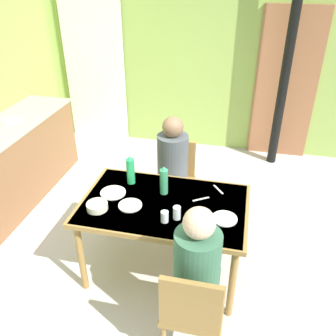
{
  "coord_description": "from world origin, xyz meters",
  "views": [
    {
      "loc": [
        0.78,
        -2.42,
        2.47
      ],
      "look_at": [
        0.22,
        0.06,
        0.98
      ],
      "focal_mm": 38.39,
      "sensor_mm": 36.0,
      "label": 1
    }
  ],
  "objects_px": {
    "water_bottle_green_near": "(131,170)",
    "person_far_diner": "(172,160)",
    "dining_table": "(164,210)",
    "water_bottle_green_far": "(164,181)",
    "kitchen_counter": "(2,171)",
    "chair_far_diner": "(175,177)",
    "person_near_diner": "(197,263)",
    "serving_bowl_center": "(97,206)",
    "chair_near_diner": "(192,310)"
  },
  "relations": [
    {
      "from": "person_far_diner",
      "to": "water_bottle_green_near",
      "type": "relative_size",
      "value": 2.83
    },
    {
      "from": "chair_near_diner",
      "to": "person_near_diner",
      "type": "relative_size",
      "value": 1.13
    },
    {
      "from": "person_near_diner",
      "to": "chair_near_diner",
      "type": "bearing_deg",
      "value": -90.0
    },
    {
      "from": "dining_table",
      "to": "chair_far_diner",
      "type": "distance_m",
      "value": 0.81
    },
    {
      "from": "dining_table",
      "to": "water_bottle_green_near",
      "type": "height_order",
      "value": "water_bottle_green_near"
    },
    {
      "from": "chair_near_diner",
      "to": "person_far_diner",
      "type": "height_order",
      "value": "person_far_diner"
    },
    {
      "from": "kitchen_counter",
      "to": "chair_near_diner",
      "type": "xyz_separation_m",
      "value": [
        2.33,
        -1.36,
        0.05
      ]
    },
    {
      "from": "dining_table",
      "to": "water_bottle_green_near",
      "type": "xyz_separation_m",
      "value": [
        -0.36,
        0.24,
        0.2
      ]
    },
    {
      "from": "water_bottle_green_far",
      "to": "person_near_diner",
      "type": "bearing_deg",
      "value": -62.91
    },
    {
      "from": "person_far_diner",
      "to": "water_bottle_green_near",
      "type": "distance_m",
      "value": 0.51
    },
    {
      "from": "water_bottle_green_far",
      "to": "person_far_diner",
      "type": "bearing_deg",
      "value": 94.05
    },
    {
      "from": "water_bottle_green_near",
      "to": "serving_bowl_center",
      "type": "relative_size",
      "value": 1.6
    },
    {
      "from": "chair_far_diner",
      "to": "water_bottle_green_far",
      "type": "xyz_separation_m",
      "value": [
        0.04,
        -0.64,
        0.36
      ]
    },
    {
      "from": "water_bottle_green_near",
      "to": "kitchen_counter",
      "type": "bearing_deg",
      "value": 168.51
    },
    {
      "from": "chair_far_diner",
      "to": "person_near_diner",
      "type": "distance_m",
      "value": 1.53
    },
    {
      "from": "dining_table",
      "to": "person_near_diner",
      "type": "bearing_deg",
      "value": -60.15
    },
    {
      "from": "chair_far_diner",
      "to": "person_far_diner",
      "type": "relative_size",
      "value": 1.13
    },
    {
      "from": "person_near_diner",
      "to": "chair_far_diner",
      "type": "bearing_deg",
      "value": 107.16
    },
    {
      "from": "dining_table",
      "to": "chair_far_diner",
      "type": "relative_size",
      "value": 1.57
    },
    {
      "from": "chair_near_diner",
      "to": "serving_bowl_center",
      "type": "bearing_deg",
      "value": 145.83
    },
    {
      "from": "chair_far_diner",
      "to": "serving_bowl_center",
      "type": "height_order",
      "value": "chair_far_diner"
    },
    {
      "from": "person_near_diner",
      "to": "water_bottle_green_far",
      "type": "xyz_separation_m",
      "value": [
        -0.41,
        0.8,
        0.07
      ]
    },
    {
      "from": "kitchen_counter",
      "to": "chair_near_diner",
      "type": "height_order",
      "value": "kitchen_counter"
    },
    {
      "from": "dining_table",
      "to": "kitchen_counter",
      "type": "bearing_deg",
      "value": 163.86
    },
    {
      "from": "water_bottle_green_near",
      "to": "water_bottle_green_far",
      "type": "distance_m",
      "value": 0.34
    },
    {
      "from": "dining_table",
      "to": "water_bottle_green_near",
      "type": "distance_m",
      "value": 0.48
    },
    {
      "from": "kitchen_counter",
      "to": "chair_far_diner",
      "type": "xyz_separation_m",
      "value": [
        1.89,
        0.22,
        0.05
      ]
    },
    {
      "from": "chair_far_diner",
      "to": "chair_near_diner",
      "type": "bearing_deg",
      "value": 105.75
    },
    {
      "from": "chair_far_diner",
      "to": "person_far_diner",
      "type": "xyz_separation_m",
      "value": [
        -0.0,
        -0.14,
        0.28
      ]
    },
    {
      "from": "chair_near_diner",
      "to": "water_bottle_green_far",
      "type": "distance_m",
      "value": 1.08
    },
    {
      "from": "chair_far_diner",
      "to": "water_bottle_green_near",
      "type": "bearing_deg",
      "value": 62.22
    },
    {
      "from": "person_far_diner",
      "to": "water_bottle_green_far",
      "type": "xyz_separation_m",
      "value": [
        0.04,
        -0.5,
        0.07
      ]
    },
    {
      "from": "chair_near_diner",
      "to": "serving_bowl_center",
      "type": "relative_size",
      "value": 5.12
    },
    {
      "from": "person_near_diner",
      "to": "water_bottle_green_far",
      "type": "height_order",
      "value": "person_near_diner"
    },
    {
      "from": "kitchen_counter",
      "to": "person_near_diner",
      "type": "xyz_separation_m",
      "value": [
        2.33,
        -1.22,
        0.33
      ]
    },
    {
      "from": "kitchen_counter",
      "to": "chair_far_diner",
      "type": "relative_size",
      "value": 2.71
    },
    {
      "from": "kitchen_counter",
      "to": "water_bottle_green_far",
      "type": "bearing_deg",
      "value": -12.29
    },
    {
      "from": "dining_table",
      "to": "water_bottle_green_far",
      "type": "height_order",
      "value": "water_bottle_green_far"
    },
    {
      "from": "person_near_diner",
      "to": "person_far_diner",
      "type": "xyz_separation_m",
      "value": [
        -0.44,
        1.3,
        0.0
      ]
    },
    {
      "from": "person_far_diner",
      "to": "kitchen_counter",
      "type": "bearing_deg",
      "value": 2.55
    },
    {
      "from": "water_bottle_green_near",
      "to": "person_far_diner",
      "type": "bearing_deg",
      "value": 54.93
    },
    {
      "from": "kitchen_counter",
      "to": "water_bottle_green_far",
      "type": "relative_size",
      "value": 8.98
    },
    {
      "from": "dining_table",
      "to": "chair_near_diner",
      "type": "distance_m",
      "value": 0.89
    },
    {
      "from": "person_near_diner",
      "to": "water_bottle_green_far",
      "type": "distance_m",
      "value": 0.9
    },
    {
      "from": "person_near_diner",
      "to": "serving_bowl_center",
      "type": "xyz_separation_m",
      "value": [
        -0.88,
        0.46,
        -0.02
      ]
    },
    {
      "from": "dining_table",
      "to": "water_bottle_green_far",
      "type": "bearing_deg",
      "value": 103.34
    },
    {
      "from": "dining_table",
      "to": "water_bottle_green_near",
      "type": "bearing_deg",
      "value": 145.98
    },
    {
      "from": "water_bottle_green_far",
      "to": "serving_bowl_center",
      "type": "distance_m",
      "value": 0.59
    },
    {
      "from": "chair_near_diner",
      "to": "chair_far_diner",
      "type": "bearing_deg",
      "value": 105.75
    },
    {
      "from": "chair_near_diner",
      "to": "water_bottle_green_far",
      "type": "xyz_separation_m",
      "value": [
        -0.41,
        0.94,
        0.36
      ]
    }
  ]
}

